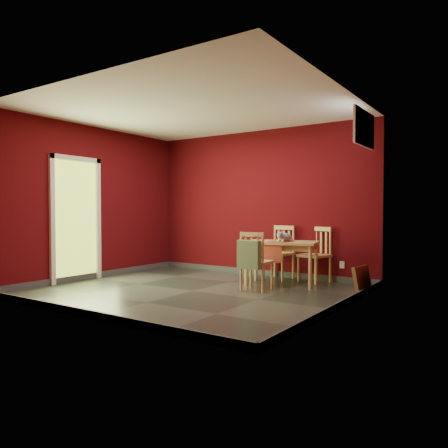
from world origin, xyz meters
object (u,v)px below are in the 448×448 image
Objects in this scene: dining_table at (281,247)px; chair_near at (255,260)px; cat at (285,235)px; chair_far_right at (316,254)px; picture_frame at (362,280)px; tote_bag at (249,255)px; chair_far_left at (280,252)px.

chair_near is (-0.11, -0.64, -0.17)m from dining_table.
dining_table is 3.22× the size of cat.
dining_table is at bearing -118.24° from chair_far_right.
cat is at bearing 178.27° from picture_frame.
chair_far_right is 1.55m from tote_bag.
chair_far_left is at bearing 105.08° from cat.
picture_frame is (1.45, 0.55, -0.25)m from chair_near.
chair_far_left reaches higher than chair_far_right.
dining_table is 0.21m from cat.
dining_table is 1.40m from picture_frame.
picture_frame is (1.43, 0.77, -0.36)m from tote_bag.
chair_far_right reaches higher than picture_frame.
tote_bag is 1.25× the size of cat.
chair_far_right is 1.26m from picture_frame.
dining_table is 1.33× the size of chair_far_left.
chair_far_left is at bearing 99.31° from chair_near.
cat reaches higher than tote_bag.
tote_bag is (0.21, -1.42, 0.08)m from chair_far_left.
cat is at bearing 71.09° from chair_near.
chair_near is at bearing -126.82° from cat.
dining_table is at bearing -60.90° from chair_far_left.
chair_far_right is 1.05× the size of chair_near.
chair_near is 1.57m from picture_frame.
picture_frame is at bearing -3.96° from dining_table.
dining_table is at bearing 79.89° from chair_near.
chair_near is 2.08× the size of picture_frame.
cat is (0.19, 0.80, 0.25)m from tote_bag.
tote_bag is (-0.44, -1.49, 0.08)m from chair_far_right.
cat is (0.40, -0.62, 0.33)m from chair_far_left.
dining_table reaches higher than picture_frame.
chair_near reaches higher than tote_bag.
chair_near is 0.72m from cat.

